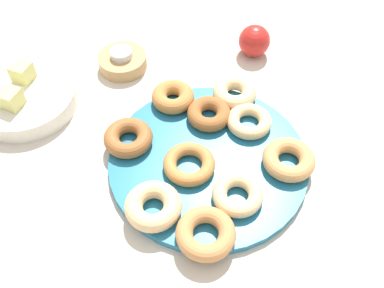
# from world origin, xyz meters

# --- Properties ---
(ground_plane) EXTENTS (2.40, 2.40, 0.00)m
(ground_plane) POSITION_xyz_m (0.00, 0.00, 0.00)
(ground_plane) COLOR beige
(donut_plate) EXTENTS (0.35, 0.35, 0.02)m
(donut_plate) POSITION_xyz_m (0.00, 0.00, 0.01)
(donut_plate) COLOR #1E6B93
(donut_plate) RESTS_ON ground_plane
(donut_0) EXTENTS (0.12, 0.12, 0.03)m
(donut_0) POSITION_xyz_m (-0.15, -0.03, 0.03)
(donut_0) COLOR #C6844C
(donut_0) RESTS_ON donut_plate
(donut_1) EXTENTS (0.11, 0.11, 0.03)m
(donut_1) POSITION_xyz_m (0.09, 0.02, 0.03)
(donut_1) COLOR #995B2D
(donut_1) RESTS_ON donut_plate
(donut_2) EXTENTS (0.08, 0.08, 0.02)m
(donut_2) POSITION_xyz_m (0.09, -0.05, 0.03)
(donut_2) COLOR #EABC84
(donut_2) RESTS_ON donut_plate
(donut_3) EXTENTS (0.10, 0.10, 0.02)m
(donut_3) POSITION_xyz_m (-0.03, 0.03, 0.03)
(donut_3) COLOR #BC7A3D
(donut_3) RESTS_ON donut_plate
(donut_4) EXTENTS (0.10, 0.10, 0.03)m
(donut_4) POSITION_xyz_m (-0.01, 0.15, 0.03)
(donut_4) COLOR #995B2D
(donut_4) RESTS_ON donut_plate
(donut_5) EXTENTS (0.12, 0.12, 0.03)m
(donut_5) POSITION_xyz_m (0.02, -0.14, 0.03)
(donut_5) COLOR tan
(donut_5) RESTS_ON donut_plate
(donut_6) EXTENTS (0.11, 0.11, 0.03)m
(donut_6) POSITION_xyz_m (-0.13, 0.06, 0.03)
(donut_6) COLOR #EABC84
(donut_6) RESTS_ON donut_plate
(donut_7) EXTENTS (0.10, 0.10, 0.03)m
(donut_7) POSITION_xyz_m (0.16, -0.01, 0.03)
(donut_7) COLOR #EABC84
(donut_7) RESTS_ON donut_plate
(donut_8) EXTENTS (0.11, 0.11, 0.03)m
(donut_8) POSITION_xyz_m (0.11, 0.10, 0.03)
(donut_8) COLOR #BC7A3D
(donut_8) RESTS_ON donut_plate
(donut_9) EXTENTS (0.09, 0.09, 0.02)m
(donut_9) POSITION_xyz_m (-0.07, -0.07, 0.03)
(donut_9) COLOR #EABC84
(donut_9) RESTS_ON donut_plate
(candle_holder) EXTENTS (0.10, 0.10, 0.03)m
(candle_holder) POSITION_xyz_m (0.20, 0.24, 0.01)
(candle_holder) COLOR tan
(candle_holder) RESTS_ON ground_plane
(tealight) EXTENTS (0.05, 0.05, 0.01)m
(tealight) POSITION_xyz_m (0.20, 0.24, 0.04)
(tealight) COLOR silver
(tealight) RESTS_ON candle_holder
(fruit_bowl) EXTENTS (0.20, 0.20, 0.04)m
(fruit_bowl) POSITION_xyz_m (0.04, 0.38, 0.02)
(fruit_bowl) COLOR silver
(fruit_bowl) RESTS_ON ground_plane
(melon_chunk_left) EXTENTS (0.04, 0.04, 0.04)m
(melon_chunk_left) POSITION_xyz_m (0.01, 0.38, 0.05)
(melon_chunk_left) COLOR #DBD67A
(melon_chunk_left) RESTS_ON fruit_bowl
(melon_chunk_right) EXTENTS (0.04, 0.04, 0.04)m
(melon_chunk_right) POSITION_xyz_m (0.08, 0.40, 0.05)
(melon_chunk_right) COLOR #DBD67A
(melon_chunk_right) RESTS_ON fruit_bowl
(apple) EXTENTS (0.07, 0.07, 0.07)m
(apple) POSITION_xyz_m (0.32, -0.02, 0.03)
(apple) COLOR red
(apple) RESTS_ON ground_plane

